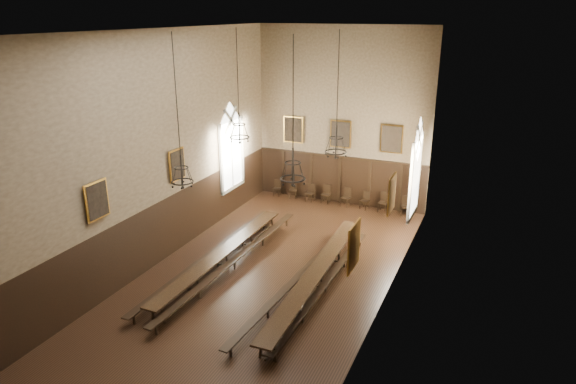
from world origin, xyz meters
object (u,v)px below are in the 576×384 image
Objects in this scene: chair_7 at (405,210)px; chandelier_front_right at (293,169)px; chandelier_front_left at (182,171)px; chandelier_back_right at (336,144)px; table_left at (223,259)px; chandelier_back_left at (239,130)px; chair_2 at (310,196)px; table_right at (316,280)px; chair_0 at (277,191)px; bench_right_inner at (298,280)px; chair_3 at (326,197)px; bench_left_outer at (210,257)px; chair_4 at (346,201)px; bench_right_outer at (326,286)px; chair_6 at (383,206)px; chair_1 at (293,193)px; chair_5 at (365,204)px; bench_left_inner at (235,263)px.

chandelier_front_right reaches higher than chair_7.
chandelier_front_right is (4.01, -0.05, 0.57)m from chandelier_front_left.
chair_7 is 0.22× the size of chandelier_back_right.
table_left is 5.20m from chandelier_back_left.
chandelier_front_right reaches higher than chair_2.
table_right is 11.23× the size of chair_0.
chair_3 is at bearing 102.93° from bench_right_inner.
bench_right_inner is at bearing -75.64° from chair_3.
chair_0 reaches higher than bench_right_inner.
table_left is at bearing -6.91° from bench_left_outer.
bench_left_outer is (-4.58, 0.16, -0.09)m from table_right.
chair_4 reaches higher than chair_0.
chair_6 is (0.01, 8.60, 0.04)m from bench_right_outer.
chandelier_front_left is (0.50, -10.66, 4.34)m from chair_1.
chandelier_back_right is (-0.51, -6.42, 4.65)m from chair_6.
chandelier_front_left is 4.05m from chandelier_front_right.
chair_5 is at bearing -16.60° from chair_1.
bench_left_outer is 9.31m from chair_5.
chandelier_back_right is at bearing 90.75° from chandelier_front_right.
chair_6 is 0.23× the size of chandelier_back_left.
chandelier_front_right is (5.45, -10.69, 4.91)m from chair_0.
chandelier_back_left is (-4.60, 2.31, 4.82)m from bench_right_outer.
table_left is at bearing -102.01° from chair_1.
chandelier_front_left is at bearing -150.55° from bench_right_inner.
bench_right_outer is 2.11× the size of chandelier_back_left.
chandelier_back_left is at bearing 152.16° from table_right.
bench_right_inner is (-0.66, -0.16, -0.10)m from table_right.
bench_right_outer is (4.35, -0.17, -0.09)m from table_left.
chair_6 is at bearing 87.22° from table_right.
chandelier_front_left is (-0.53, -10.54, 4.32)m from chair_2.
bench_left_inner is 10.66× the size of chair_4.
chair_6 is at bearing 53.74° from chandelier_back_left.
chair_3 is (-3.07, 8.67, 0.03)m from bench_right_outer.
chair_6 is at bearing 17.03° from chair_5.
bench_right_outer is at bearing 3.83° from bench_right_inner.
bench_left_outer is at bearing 175.37° from bench_right_inner.
bench_left_outer is at bearing 177.16° from bench_right_outer.
chandelier_back_right is (4.49, 1.94, 4.66)m from bench_left_outer.
chandelier_back_left is 6.01m from chandelier_front_right.
chair_5 reaches higher than table_left.
chandelier_front_right is at bearing -86.51° from chair_6.
bench_right_outer is at bearing -69.09° from chair_3.
chair_2 is (-3.92, 8.56, 0.02)m from bench_right_outer.
chair_5 is 7.98m from chandelier_back_right.
bench_left_outer is 5.24m from chandelier_back_left.
chandelier_front_left is at bearing -126.14° from chair_7.
bench_right_outer is at bearing -105.82° from chair_7.
chair_2 reaches higher than table_left.
chair_4 is 1.00m from chair_5.
table_left is 9.12m from chair_5.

